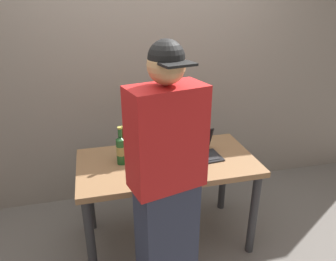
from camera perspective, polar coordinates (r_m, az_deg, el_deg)
The scene contains 8 objects.
ground_plane at distance 2.90m, azimuth -0.14°, elevation -18.93°, with size 8.00×8.00×0.00m, color slate.
desk at distance 2.50m, azimuth -0.15°, elevation -7.52°, with size 1.37×0.72×0.77m.
laptop at distance 2.51m, azimuth 5.45°, elevation -3.65°, with size 0.35×0.31×0.19m.
beer_bottle_green at distance 2.38m, azimuth -8.54°, elevation -3.41°, with size 0.07×0.07×0.30m.
beer_bottle_brown at distance 2.41m, azimuth -5.66°, elevation -2.87°, with size 0.07×0.07×0.30m.
beer_bottle_dark at distance 2.45m, azimuth -7.99°, elevation -2.95°, with size 0.06×0.06×0.27m.
person_figure at distance 1.86m, azimuth -0.26°, elevation -11.29°, with size 0.45×0.34×1.76m.
back_wall at distance 3.05m, azimuth -4.05°, elevation 10.94°, with size 6.00×0.10×2.60m, color gray.
Camera 1 is at (-0.51, -2.09, 1.94)m, focal length 33.61 mm.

